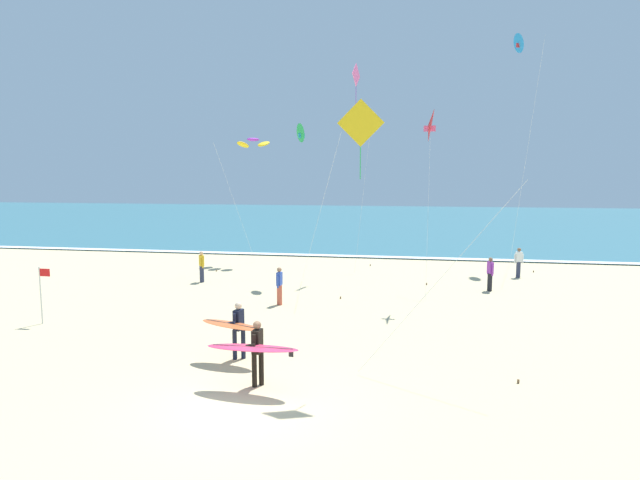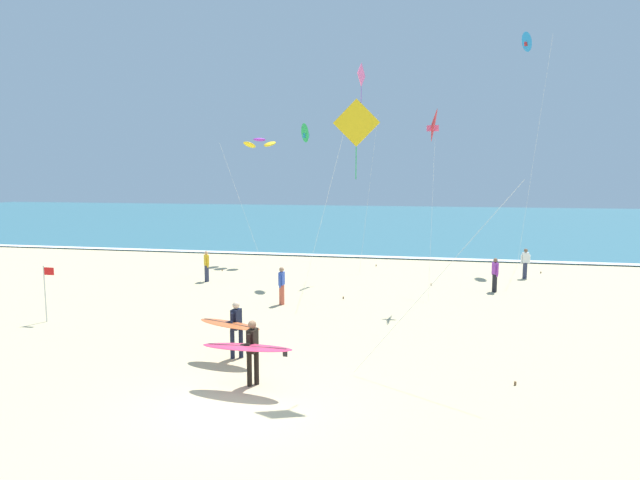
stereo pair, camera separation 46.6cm
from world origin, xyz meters
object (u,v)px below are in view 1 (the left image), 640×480
kite_delta_cobalt_far (520,44)px  bystander_white_top (519,262)px  surfer_lead (255,348)px  bystander_blue_top (279,286)px  surfer_trailing (236,326)px  bystander_yellow_top (202,266)px  kite_delta_scarlet_high (430,126)px  kite_delta_emerald_mid (302,134)px  kite_diamond_rose_low (357,84)px  kite_arc_violet_distant (253,143)px  lifeguard_flag (42,290)px  kite_diamond_golden_near (365,132)px  bystander_purple_top (490,274)px

kite_delta_cobalt_far → bystander_white_top: kite_delta_cobalt_far is taller
surfer_lead → bystander_blue_top: (-1.58, 8.59, -0.24)m
surfer_trailing → bystander_yellow_top: 11.97m
kite_delta_scarlet_high → bystander_blue_top: (-6.02, -1.45, -6.58)m
kite_delta_cobalt_far → kite_delta_emerald_mid: bearing=-147.1°
surfer_trailing → kite_diamond_rose_low: size_ratio=0.18×
kite_arc_violet_distant → bystander_white_top: (15.27, -2.48, -6.55)m
surfer_trailing → lifeguard_flag: 8.56m
bystander_yellow_top → bystander_blue_top: (5.06, -3.89, 0.00)m
kite_diamond_golden_near → bystander_blue_top: bearing=120.1°
kite_diamond_rose_low → kite_delta_scarlet_high: bearing=-58.8°
kite_delta_emerald_mid → kite_diamond_rose_low: kite_diamond_rose_low is taller
bystander_white_top → bystander_purple_top: bearing=-117.9°
kite_delta_scarlet_high → bystander_yellow_top: 13.11m
kite_diamond_golden_near → bystander_yellow_top: 15.51m
kite_delta_scarlet_high → bystander_blue_top: 9.03m
kite_delta_cobalt_far → kite_diamond_rose_low: size_ratio=1.21×
surfer_trailing → bystander_white_top: surfer_trailing is taller
surfer_lead → kite_arc_violet_distant: 20.92m
kite_diamond_golden_near → kite_delta_scarlet_high: (1.84, 8.67, 0.93)m
kite_diamond_rose_low → bystander_yellow_top: kite_diamond_rose_low is taller
kite_delta_scarlet_high → lifeguard_flag: bearing=-157.5°
kite_delta_emerald_mid → kite_arc_violet_distant: kite_delta_emerald_mid is taller
kite_delta_emerald_mid → kite_diamond_rose_low: bearing=46.2°
surfer_trailing → bystander_white_top: (10.54, 14.73, -0.23)m
kite_delta_scarlet_high → kite_diamond_rose_low: 7.62m
kite_delta_scarlet_high → kite_arc_violet_distant: size_ratio=1.05×
surfer_lead → bystander_purple_top: size_ratio=1.54×
surfer_trailing → kite_diamond_rose_low: bearing=82.4°
kite_delta_emerald_mid → kite_diamond_rose_low: 4.46m
bystander_white_top → lifeguard_flag: lifeguard_flag is taller
kite_delta_cobalt_far → lifeguard_flag: (-19.07, -16.61, -11.69)m
surfer_trailing → kite_delta_scarlet_high: 11.77m
kite_diamond_rose_low → bystander_purple_top: (6.67, -3.21, -9.37)m
surfer_lead → bystander_white_top: surfer_lead is taller
surfer_lead → lifeguard_flag: lifeguard_flag is taller
bystander_yellow_top → bystander_white_top: bearing=14.3°
kite_diamond_rose_low → lifeguard_flag: kite_diamond_rose_low is taller
bystander_white_top → kite_delta_scarlet_high: bearing=-127.2°
surfer_trailing → kite_delta_emerald_mid: bearing=92.5°
kite_delta_cobalt_far → lifeguard_flag: 27.86m
kite_delta_cobalt_far → bystander_white_top: size_ratio=8.56×
kite_diamond_golden_near → bystander_purple_top: size_ratio=4.59×
kite_delta_emerald_mid → kite_diamond_golden_near: bearing=-70.8°
bystander_purple_top → bystander_blue_top: 10.00m
kite_delta_cobalt_far → bystander_blue_top: (-11.32, -12.35, -12.15)m
kite_delta_emerald_mid → kite_delta_cobalt_far: (11.40, 7.36, 5.53)m
bystander_yellow_top → surfer_trailing: bearing=-62.7°
kite_arc_violet_distant → bystander_yellow_top: (-0.76, -6.58, -6.55)m
surfer_trailing → kite_delta_cobalt_far: 24.99m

